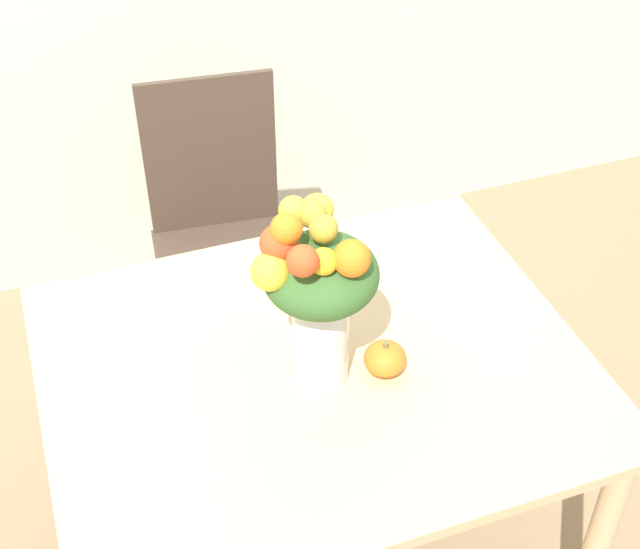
% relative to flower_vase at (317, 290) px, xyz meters
% --- Properties ---
extents(dining_table, '(1.19, 0.97, 0.73)m').
position_rel_flower_vase_xyz_m(dining_table, '(0.01, 0.04, -0.34)').
color(dining_table, '#D1B284').
rests_on(dining_table, ground_plane).
extents(flower_vase, '(0.26, 0.24, 0.44)m').
position_rel_flower_vase_xyz_m(flower_vase, '(0.00, 0.00, 0.00)').
color(flower_vase, silver).
rests_on(flower_vase, dining_table).
extents(pumpkin, '(0.09, 0.09, 0.09)m').
position_rel_flower_vase_xyz_m(pumpkin, '(0.14, -0.04, -0.21)').
color(pumpkin, orange).
rests_on(pumpkin, dining_table).
extents(dining_chair_near_window, '(0.46, 0.46, 0.97)m').
position_rel_flower_vase_xyz_m(dining_chair_near_window, '(-0.00, 0.86, -0.48)').
color(dining_chair_near_window, '#47382D').
rests_on(dining_chair_near_window, ground_plane).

